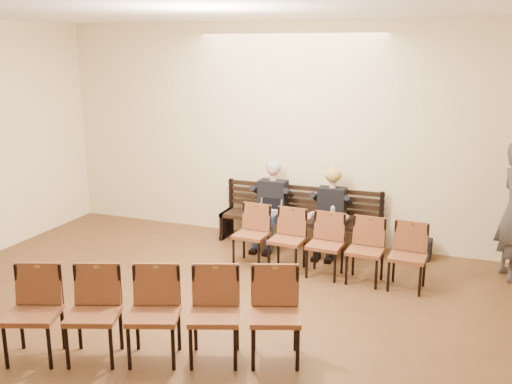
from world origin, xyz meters
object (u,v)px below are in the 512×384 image
Objects in this scene: bench at (299,232)px; chair_row_front at (325,246)px; seated_woman at (330,214)px; laptop at (268,213)px; bag at (417,248)px; chair_row_back at (154,316)px; water_bottle at (332,222)px; seated_man at (271,204)px.

chair_row_front is (0.70, -1.09, 0.21)m from bench.
seated_woman is 0.96m from laptop.
bench is 1.84m from bag.
chair_row_back is (-1.06, -2.76, 0.04)m from chair_row_front.
seated_woman is 5.02× the size of water_bottle.
water_bottle is 0.60× the size of bag.
chair_row_front is at bearing -80.12° from seated_woman.
bag is at bearing 49.26° from chair_row_front.
seated_woman is 1.40m from bag.
seated_woman is 3.00× the size of bag.
seated_man reaches higher than chair_row_back.
seated_man is at bearing -164.50° from bench.
water_bottle is at bearing -69.95° from seated_woman.
seated_woman is 3.50× the size of laptop.
bench is 0.89× the size of chair_row_back.
chair_row_front is (0.17, -0.97, -0.17)m from seated_woman.
laptop is (-0.94, -0.19, -0.03)m from seated_woman.
chair_row_front is (0.07, -0.69, -0.13)m from water_bottle.
chair_row_back is (0.05, -3.54, -0.10)m from laptop.
seated_man is at bearing 165.34° from water_bottle.
chair_row_front is (-1.13, -1.19, 0.29)m from bag.
laptop is at bearing -169.67° from bag.
seated_woman reaches higher than bench.
bag is at bearing 40.90° from chair_row_back.
water_bottle is (1.07, -0.28, -0.10)m from seated_man.
seated_woman is at bearing 102.75° from chair_row_front.
chair_row_front reaches higher than bench.
chair_row_front reaches higher than bag.
bag is at bearing 4.65° from laptop.
bench is 0.62m from laptop.
seated_woman is 3.84m from chair_row_back.
seated_woman reaches higher than chair_row_back.
chair_row_back reaches higher than bench.
seated_woman is 0.30m from water_bottle.
bag is 1.67m from chair_row_front.
seated_woman is at bearing 0.00° from seated_man.
seated_woman is at bearing 56.51° from chair_row_back.
bench is 0.67m from seated_woman.
seated_woman is at bearing 110.05° from water_bottle.
water_bottle reaches higher than bag.
chair_row_front is at bearing -40.53° from seated_man.
chair_row_front reaches higher than laptop.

